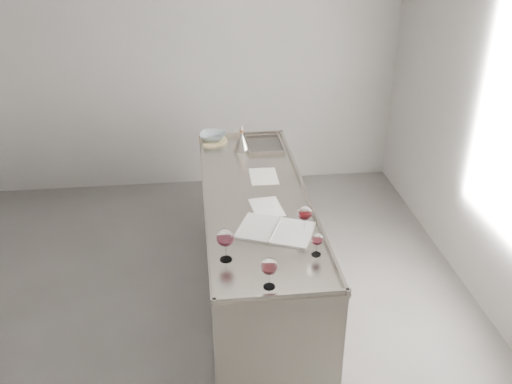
{
  "coord_description": "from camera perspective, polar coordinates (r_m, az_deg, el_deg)",
  "views": [
    {
      "loc": [
        0.08,
        -3.33,
        2.88
      ],
      "look_at": [
        0.49,
        0.21,
        1.02
      ],
      "focal_mm": 40.0,
      "sensor_mm": 36.0,
      "label": 1
    }
  ],
  "objects": [
    {
      "name": "trivet",
      "position": [
        5.1,
        -4.32,
        5.18
      ],
      "size": [
        0.34,
        0.34,
        0.02
      ],
      "primitive_type": "cylinder",
      "rotation": [
        0.0,
        0.0,
        -0.43
      ],
      "color": "beige",
      "rests_on": "counter"
    },
    {
      "name": "loose_paper_under",
      "position": [
        3.99,
        1.07,
        -1.54
      ],
      "size": [
        0.24,
        0.31,
        0.0
      ],
      "primitive_type": "cube",
      "rotation": [
        0.0,
        0.0,
        0.11
      ],
      "color": "white",
      "rests_on": "counter"
    },
    {
      "name": "counter",
      "position": [
        4.38,
        0.04,
        -5.84
      ],
      "size": [
        0.77,
        2.42,
        0.97
      ],
      "color": "#9E968D",
      "rests_on": "ground"
    },
    {
      "name": "wine_glass_middle",
      "position": [
        3.15,
        1.35,
        -7.52
      ],
      "size": [
        0.1,
        0.1,
        0.19
      ],
      "rotation": [
        0.0,
        0.0,
        0.35
      ],
      "color": "white",
      "rests_on": "counter"
    },
    {
      "name": "wine_glass_left",
      "position": [
        3.37,
        -3.08,
        -4.66
      ],
      "size": [
        0.11,
        0.11,
        0.21
      ],
      "rotation": [
        0.0,
        0.0,
        -0.18
      ],
      "color": "white",
      "rests_on": "counter"
    },
    {
      "name": "wine_glass_right",
      "position": [
        3.66,
        4.91,
        -2.2
      ],
      "size": [
        0.09,
        0.09,
        0.19
      ],
      "rotation": [
        0.0,
        0.0,
        -0.37
      ],
      "color": "white",
      "rests_on": "counter"
    },
    {
      "name": "notebook",
      "position": [
        3.72,
        1.95,
        -3.82
      ],
      "size": [
        0.56,
        0.49,
        0.02
      ],
      "rotation": [
        0.0,
        0.0,
        -0.4
      ],
      "color": "silver",
      "rests_on": "counter"
    },
    {
      "name": "ceramic_bowl",
      "position": [
        5.08,
        -4.34,
        5.58
      ],
      "size": [
        0.27,
        0.27,
        0.06
      ],
      "primitive_type": "imported",
      "rotation": [
        0.0,
        0.0,
        -0.21
      ],
      "color": "#96A9AF",
      "rests_on": "trivet"
    },
    {
      "name": "wine_funnel",
      "position": [
        4.88,
        -1.43,
        4.97
      ],
      "size": [
        0.16,
        0.16,
        0.23
      ],
      "rotation": [
        0.0,
        0.0,
        0.44
      ],
      "color": "#A09A8F",
      "rests_on": "counter"
    },
    {
      "name": "loose_paper_top",
      "position": [
        4.43,
        0.77,
        1.59
      ],
      "size": [
        0.22,
        0.3,
        0.0
      ],
      "primitive_type": "cube",
      "rotation": [
        0.0,
        0.0,
        -0.02
      ],
      "color": "white",
      "rests_on": "counter"
    },
    {
      "name": "wine_glass_small",
      "position": [
        3.45,
        6.13,
        -4.78
      ],
      "size": [
        0.07,
        0.07,
        0.15
      ],
      "rotation": [
        0.0,
        0.0,
        0.09
      ],
      "color": "white",
      "rests_on": "counter"
    },
    {
      "name": "room_shell",
      "position": [
        3.65,
        -7.25,
        3.34
      ],
      "size": [
        4.54,
        5.04,
        2.84
      ],
      "color": "#52504D",
      "rests_on": "ground"
    }
  ]
}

